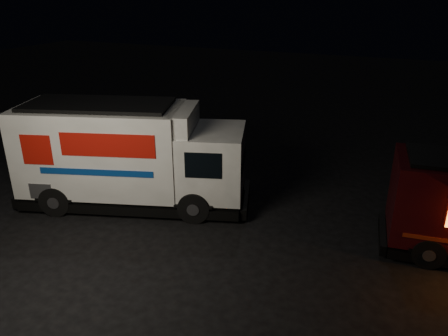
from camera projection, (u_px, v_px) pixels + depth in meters
ground at (196, 244)px, 12.56m from camera, size 80.00×80.00×0.00m
white_truck at (133, 155)px, 14.38m from camera, size 8.08×4.76×3.47m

